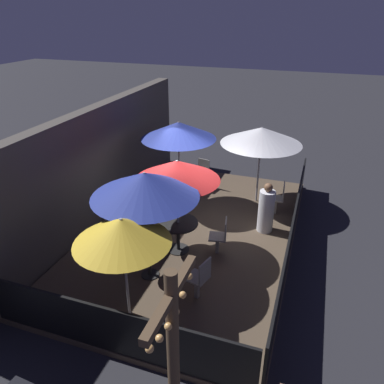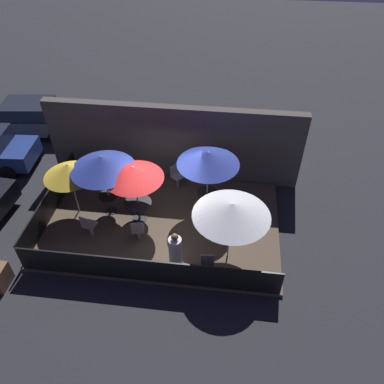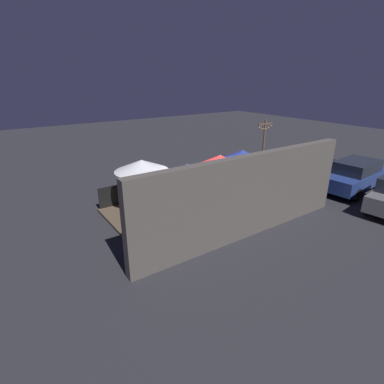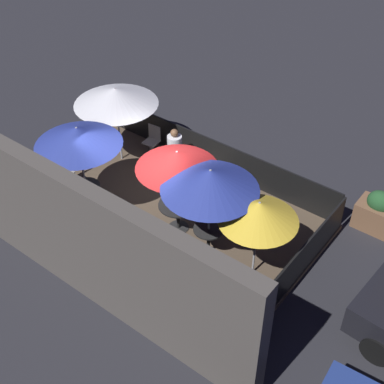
% 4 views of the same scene
% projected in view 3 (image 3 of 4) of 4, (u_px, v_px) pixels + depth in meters
% --- Properties ---
extents(ground_plane, '(60.00, 60.00, 0.00)m').
position_uv_depth(ground_plane, '(203.00, 210.00, 13.56)').
color(ground_plane, '#26262B').
extents(patio_deck, '(8.05, 5.05, 0.12)m').
position_uv_depth(patio_deck, '(203.00, 208.00, 13.54)').
color(patio_deck, brown).
rests_on(patio_deck, ground_plane).
extents(building_wall, '(9.65, 0.36, 3.13)m').
position_uv_depth(building_wall, '(249.00, 196.00, 10.88)').
color(building_wall, '#4C4742').
rests_on(building_wall, ground_plane).
extents(fence_front, '(7.85, 0.05, 0.95)m').
position_uv_depth(fence_front, '(175.00, 182.00, 15.25)').
color(fence_front, black).
rests_on(fence_front, patio_deck).
extents(fence_side_left, '(0.05, 4.85, 0.95)m').
position_uv_depth(fence_side_left, '(265.00, 181.00, 15.45)').
color(fence_side_left, black).
rests_on(fence_side_left, patio_deck).
extents(patio_umbrella_0, '(2.15, 2.15, 2.44)m').
position_uv_depth(patio_umbrella_0, '(242.00, 156.00, 13.51)').
color(patio_umbrella_0, '#B2B2B7').
rests_on(patio_umbrella_0, patio_deck).
extents(patio_umbrella_1, '(1.92, 1.92, 2.31)m').
position_uv_depth(patio_umbrella_1, '(220.00, 160.00, 13.16)').
color(patio_umbrella_1, '#B2B2B7').
rests_on(patio_umbrella_1, patio_deck).
extents(patio_umbrella_2, '(2.09, 2.09, 2.47)m').
position_uv_depth(patio_umbrella_2, '(187.00, 170.00, 11.24)').
color(patio_umbrella_2, '#B2B2B7').
rests_on(patio_umbrella_2, patio_deck).
extents(patio_umbrella_3, '(1.72, 1.72, 2.09)m').
position_uv_depth(patio_umbrella_3, '(258.00, 158.00, 14.33)').
color(patio_umbrella_3, '#B2B2B7').
rests_on(patio_umbrella_3, patio_deck).
extents(patio_umbrella_4, '(2.30, 2.30, 2.28)m').
position_uv_depth(patio_umbrella_4, '(142.00, 165.00, 12.50)').
color(patio_umbrella_4, '#B2B2B7').
rests_on(patio_umbrella_4, patio_deck).
extents(dining_table_0, '(0.71, 0.71, 0.77)m').
position_uv_depth(dining_table_0, '(240.00, 188.00, 14.09)').
color(dining_table_0, black).
rests_on(dining_table_0, patio_deck).
extents(dining_table_1, '(0.95, 0.95, 0.77)m').
position_uv_depth(dining_table_1, '(219.00, 191.00, 13.69)').
color(dining_table_1, black).
rests_on(dining_table_1, patio_deck).
extents(dining_table_2, '(0.73, 0.73, 0.74)m').
position_uv_depth(dining_table_2, '(187.00, 210.00, 11.84)').
color(dining_table_2, black).
rests_on(dining_table_2, patio_deck).
extents(patio_chair_0, '(0.44, 0.44, 0.94)m').
position_uv_depth(patio_chair_0, '(149.00, 192.00, 13.92)').
color(patio_chair_0, gray).
rests_on(patio_chair_0, patio_deck).
extents(patio_chair_1, '(0.49, 0.49, 0.95)m').
position_uv_depth(patio_chair_1, '(228.00, 181.00, 15.26)').
color(patio_chair_1, gray).
rests_on(patio_chair_1, patio_deck).
extents(patio_chair_2, '(0.49, 0.49, 0.95)m').
position_uv_depth(patio_chair_2, '(157.00, 216.00, 11.46)').
color(patio_chair_2, gray).
rests_on(patio_chair_2, patio_deck).
extents(patio_chair_3, '(0.47, 0.47, 0.90)m').
position_uv_depth(patio_chair_3, '(203.00, 189.00, 14.38)').
color(patio_chair_3, gray).
rests_on(patio_chair_3, patio_deck).
extents(patio_chair_4, '(0.56, 0.56, 0.94)m').
position_uv_depth(patio_chair_4, '(230.00, 214.00, 11.68)').
color(patio_chair_4, gray).
rests_on(patio_chair_4, patio_deck).
extents(patron_0, '(0.50, 0.50, 1.35)m').
position_uv_depth(patron_0, '(169.00, 187.00, 14.26)').
color(patron_0, silver).
rests_on(patron_0, patio_deck).
extents(planter_box, '(0.98, 0.69, 1.11)m').
position_uv_depth(planter_box, '(235.00, 167.00, 18.18)').
color(planter_box, brown).
rests_on(planter_box, ground_plane).
extents(light_post, '(1.10, 0.12, 3.41)m').
position_uv_depth(light_post, '(264.00, 146.00, 17.11)').
color(light_post, brown).
rests_on(light_post, ground_plane).
extents(parked_car_0, '(4.14, 2.01, 1.62)m').
position_uv_depth(parked_car_0, '(306.00, 165.00, 17.29)').
color(parked_car_0, black).
rests_on(parked_car_0, ground_plane).
extents(parked_car_1, '(4.48, 2.02, 1.62)m').
position_uv_depth(parked_car_1, '(355.00, 175.00, 15.55)').
color(parked_car_1, navy).
rests_on(parked_car_1, ground_plane).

